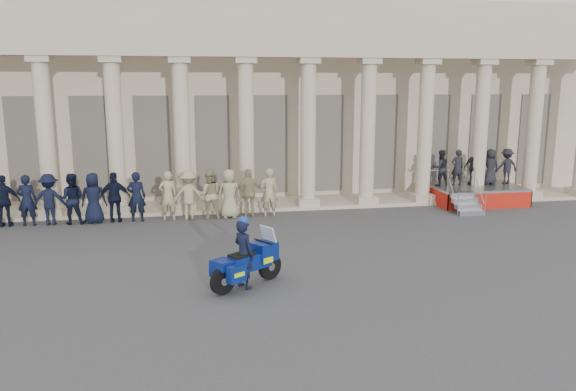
# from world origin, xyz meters

# --- Properties ---
(ground) EXTENTS (90.00, 90.00, 0.00)m
(ground) POSITION_xyz_m (0.00, 0.00, 0.00)
(ground) COLOR #3A3A3D
(ground) RESTS_ON ground
(building) EXTENTS (40.00, 12.50, 9.00)m
(building) POSITION_xyz_m (-0.00, 14.74, 4.52)
(building) COLOR tan
(building) RESTS_ON ground
(officer_rank) EXTENTS (15.53, 0.74, 1.95)m
(officer_rank) POSITION_xyz_m (-5.53, 6.82, 0.97)
(officer_rank) COLOR black
(officer_rank) RESTS_ON ground
(reviewing_stand) EXTENTS (4.10, 3.81, 2.38)m
(reviewing_stand) POSITION_xyz_m (11.57, 7.82, 1.27)
(reviewing_stand) COLOR gray
(reviewing_stand) RESTS_ON ground
(motorcycle) EXTENTS (2.01, 1.63, 1.50)m
(motorcycle) POSITION_xyz_m (0.38, -1.03, 0.65)
(motorcycle) COLOR black
(motorcycle) RESTS_ON ground
(rider) EXTENTS (0.74, 0.80, 1.92)m
(rider) POSITION_xyz_m (0.27, -1.10, 0.95)
(rider) COLOR black
(rider) RESTS_ON ground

